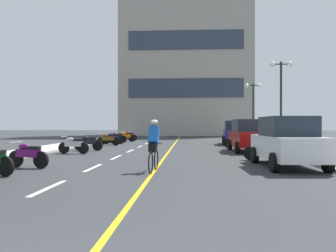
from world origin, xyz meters
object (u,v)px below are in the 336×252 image
at_px(street_lamp_far, 253,99).
at_px(motorcycle_4, 28,154).
at_px(motorcycle_6, 73,145).
at_px(motorcycle_10, 113,138).
at_px(motorcycle_5, 264,149).
at_px(motorcycle_11, 116,137).
at_px(parked_car_far, 235,133).
at_px(motorcycle_8, 237,141).
at_px(parked_car_mid, 248,135).
at_px(street_lamp_mid, 281,85).
at_px(motorcycle_7, 88,143).
at_px(motorcycle_12, 125,136).
at_px(motorcycle_9, 108,139).
at_px(motorcycle_13, 128,136).
at_px(parked_car_near, 287,142).
at_px(cyclist_rider, 154,144).

distance_m(street_lamp_far, motorcycle_4, 23.19).
xyz_separation_m(motorcycle_6, motorcycle_10, (0.13, 9.12, 0.00)).
xyz_separation_m(motorcycle_5, motorcycle_11, (-9.24, 13.89, 0.00)).
height_order(parked_car_far, motorcycle_8, parked_car_far).
xyz_separation_m(parked_car_mid, motorcycle_6, (-9.40, -1.92, -0.44)).
bearing_deg(parked_car_mid, motorcycle_10, 142.15).
relative_size(street_lamp_mid, street_lamp_far, 1.08).
xyz_separation_m(motorcycle_7, motorcycle_12, (0.26, 10.81, 0.00)).
bearing_deg(motorcycle_9, motorcycle_5, -48.00).
bearing_deg(street_lamp_mid, motorcycle_9, 169.63).
distance_m(motorcycle_9, motorcycle_13, 7.60).
bearing_deg(motorcycle_12, street_lamp_mid, -34.61).
xyz_separation_m(parked_car_near, motorcycle_5, (-0.32, 2.42, -0.44)).
relative_size(street_lamp_far, motorcycle_7, 2.99).
relative_size(motorcycle_5, motorcycle_7, 1.00).
distance_m(street_lamp_mid, parked_car_mid, 5.14).
height_order(parked_car_far, motorcycle_6, parked_car_far).
height_order(motorcycle_9, motorcycle_11, same).
distance_m(motorcycle_12, motorcycle_13, 1.78).
xyz_separation_m(parked_car_mid, motorcycle_11, (-9.39, 9.09, -0.44)).
bearing_deg(motorcycle_4, motorcycle_13, 89.98).
distance_m(parked_car_near, parked_car_far, 14.54).
bearing_deg(motorcycle_9, street_lamp_mid, -10.37).
bearing_deg(motorcycle_12, cyclist_rider, -77.21).
bearing_deg(street_lamp_far, street_lamp_mid, -88.74).
relative_size(parked_car_mid, motorcycle_4, 2.57).
xyz_separation_m(motorcycle_5, motorcycle_13, (-8.88, 17.66, 0.00)).
bearing_deg(parked_car_near, motorcycle_11, 120.37).
relative_size(motorcycle_6, motorcycle_8, 1.02).
bearing_deg(motorcycle_13, parked_car_mid, -54.91).
bearing_deg(street_lamp_mid, cyclist_rider, -121.12).
bearing_deg(parked_car_near, motorcycle_5, 97.54).
xyz_separation_m(parked_car_far, motorcycle_13, (-9.24, 5.54, -0.44)).
bearing_deg(street_lamp_mid, motorcycle_10, 160.91).
xyz_separation_m(motorcycle_7, motorcycle_9, (0.03, 4.98, 0.00)).
relative_size(motorcycle_5, motorcycle_11, 1.04).
xyz_separation_m(parked_car_mid, parked_car_far, (0.21, 7.32, 0.00)).
distance_m(parked_car_near, motorcycle_10, 17.25).
relative_size(motorcycle_13, cyclist_rider, 0.96).
relative_size(motorcycle_4, cyclist_rider, 0.94).
relative_size(motorcycle_11, motorcycle_12, 0.96).
bearing_deg(motorcycle_11, motorcycle_13, 84.63).
bearing_deg(street_lamp_far, parked_car_mid, -101.32).
xyz_separation_m(street_lamp_far, parked_car_near, (-2.22, -19.18, -2.93)).
bearing_deg(motorcycle_10, parked_car_near, -56.79).
height_order(street_lamp_far, motorcycle_4, street_lamp_far).
bearing_deg(motorcycle_7, motorcycle_4, -88.60).
relative_size(motorcycle_10, motorcycle_12, 0.99).
relative_size(street_lamp_far, parked_car_near, 1.19).
distance_m(parked_car_far, cyclist_rider, 16.64).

